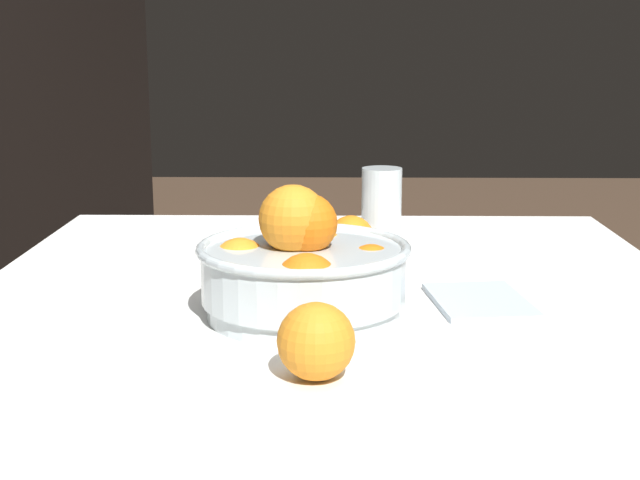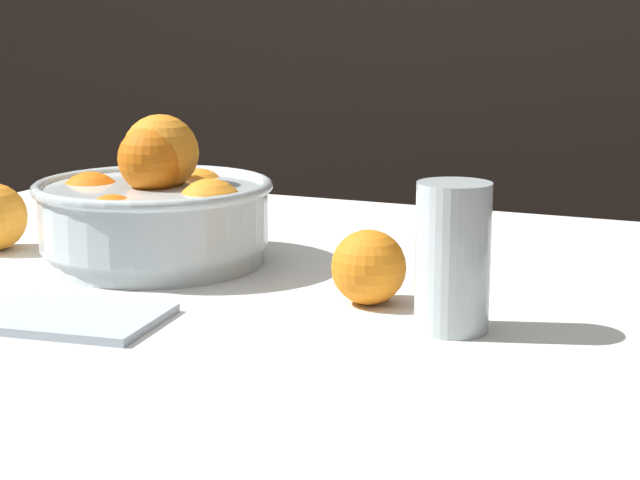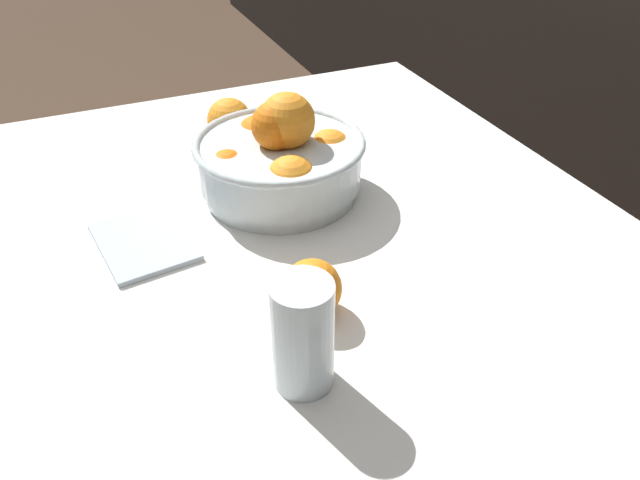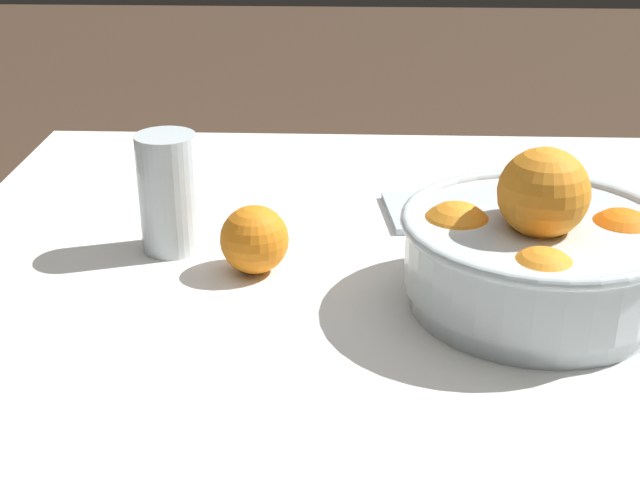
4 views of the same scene
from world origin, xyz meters
The scene contains 6 objects.
dining_table centered at (0.00, 0.00, 0.68)m, with size 1.08×0.98×0.77m.
fruit_bowl centered at (-0.09, 0.04, 0.83)m, with size 0.26×0.26×0.16m.
juice_glass centered at (0.28, -0.08, 0.83)m, with size 0.06×0.06×0.13m.
orange_loose_near_bowl centered at (-0.30, 0.02, 0.81)m, with size 0.08×0.08×0.08m, color orange.
orange_loose_front centered at (0.18, -0.03, 0.80)m, with size 0.07×0.07×0.07m, color orange.
napkin centered at (-0.04, -0.19, 0.77)m, with size 0.16×0.12×0.01m, color silver.
Camera 3 is at (0.70, -0.24, 1.28)m, focal length 35.00 mm.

